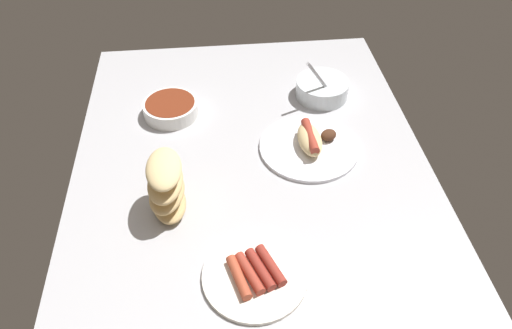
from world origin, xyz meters
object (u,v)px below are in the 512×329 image
plate_sausages (255,274)px  bowl_coleslaw (322,88)px  plate_hotdog_assembled (310,144)px  bread_stack (166,187)px  bowl_chili (171,108)px

plate_sausages → bowl_coleslaw: bearing=156.6°
plate_hotdog_assembled → bowl_coleslaw: bearing=161.1°
bowl_coleslaw → bread_stack: bearing=-47.8°
plate_hotdog_assembled → bowl_chili: size_ratio=1.69×
bread_stack → plate_sausages: bearing=40.8°
plate_sausages → bowl_chili: bowl_chili is taller
plate_sausages → bread_stack: (-20.48, -17.67, 6.27)cm
plate_sausages → plate_hotdog_assembled: size_ratio=0.83×
bowl_chili → bowl_coleslaw: (-4.33, 44.16, 0.56)cm
bowl_chili → plate_sausages: bearing=18.1°
plate_hotdog_assembled → bowl_coleslaw: size_ratio=1.69×
bread_stack → bowl_coleslaw: 59.08cm
bowl_coleslaw → plate_sausages: bearing=-23.4°
plate_sausages → bowl_coleslaw: (-60.04, 25.99, 1.94)cm
plate_hotdog_assembled → bowl_coleslaw: (-22.59, 7.72, 1.26)cm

